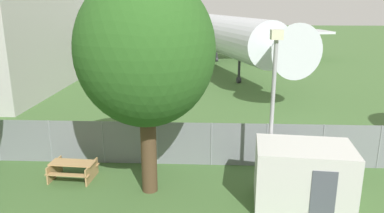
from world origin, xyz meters
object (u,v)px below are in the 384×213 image
object	(u,v)px
picnic_bench_near_cabin	(73,168)
tree_near_hangar	(145,51)
portable_cabin	(303,176)
airplane	(202,30)

from	to	relation	value
picnic_bench_near_cabin	tree_near_hangar	world-z (taller)	tree_near_hangar
portable_cabin	picnic_bench_near_cabin	world-z (taller)	portable_cabin
portable_cabin	airplane	bearing A→B (deg)	103.14
airplane	tree_near_hangar	distance (m)	32.38
airplane	tree_near_hangar	xyz separation A→B (m)	(-1.41, -32.32, 1.54)
portable_cabin	tree_near_hangar	xyz separation A→B (m)	(-5.88, 0.84, 4.47)
airplane	portable_cabin	distance (m)	33.59
portable_cabin	picnic_bench_near_cabin	size ratio (longest dim) A/B	1.87
picnic_bench_near_cabin	tree_near_hangar	size ratio (longest dim) A/B	0.23
tree_near_hangar	portable_cabin	bearing A→B (deg)	-8.16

